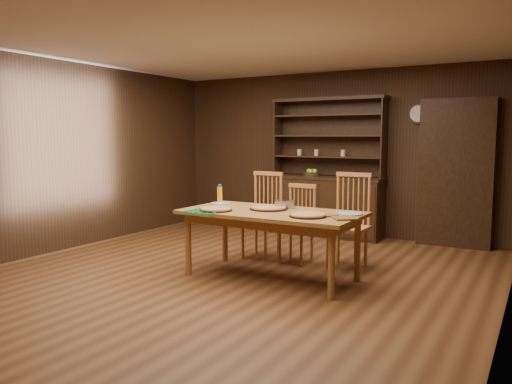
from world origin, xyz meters
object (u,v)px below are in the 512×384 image
Objects in this scene: chair_center at (299,221)px; dining_table at (271,218)px; chair_right at (350,217)px; juice_bottle at (220,194)px; chair_left at (264,212)px; china_hutch at (326,198)px.

dining_table is at bearing -83.45° from chair_center.
juice_bottle is (-1.45, -0.66, 0.26)m from chair_right.
chair_left is 0.71m from juice_bottle.
chair_right reaches higher than chair_left.
chair_left is 0.53m from chair_center.
chair_center is 4.23× the size of juice_bottle.
chair_left is (-0.58, 0.87, -0.08)m from dining_table.
juice_bottle reaches higher than chair_center.
china_hutch is 2.23× the size of chair_center.
china_hutch is at bearing 86.65° from chair_left.
dining_table is 0.85m from chair_center.
chair_right reaches higher than dining_table.
dining_table is at bearing -54.36° from chair_left.
china_hutch is 1.79m from chair_center.
chair_left is at bearing 178.35° from chair_center.
chair_right is at bearing 12.64° from chair_center.
chair_center is 0.65m from chair_right.
chair_right is at bearing 24.33° from juice_bottle.
chair_right is (1.15, 0.07, 0.01)m from chair_left.
chair_right is (0.57, 0.94, -0.07)m from dining_table.
dining_table is 8.51× the size of juice_bottle.
juice_bottle is (-0.30, -0.58, 0.27)m from chair_left.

